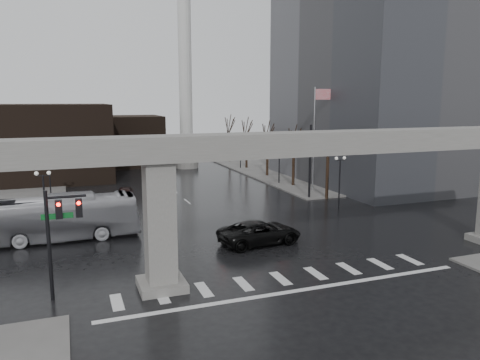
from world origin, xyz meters
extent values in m
plane|color=black|center=(0.00, 0.00, 0.00)|extent=(160.00, 160.00, 0.00)
cube|color=slate|center=(26.00, 36.00, 0.07)|extent=(28.00, 36.00, 0.15)
cube|color=gray|center=(0.00, 0.00, 8.00)|extent=(48.00, 2.20, 1.40)
cube|color=gray|center=(-7.00, 0.00, 3.65)|extent=(1.60, 1.60, 7.30)
cube|color=gray|center=(-7.00, 0.00, 0.25)|extent=(2.60, 2.60, 0.50)
cube|color=slate|center=(28.00, 26.00, 21.00)|extent=(22.00, 26.00, 42.00)
cube|color=black|center=(-14.00, 42.00, 5.00)|extent=(16.00, 14.00, 10.00)
cube|color=black|center=(-2.00, 52.00, 4.00)|extent=(10.00, 10.00, 8.00)
cylinder|color=silver|center=(6.00, 46.00, 15.00)|extent=(2.00, 2.00, 30.00)
cylinder|color=gray|center=(6.00, 46.00, 0.60)|extent=(3.60, 3.60, 1.20)
cylinder|color=black|center=(12.80, 18.80, 4.00)|extent=(0.24, 0.24, 8.00)
cylinder|color=black|center=(6.80, 18.80, 7.20)|extent=(12.00, 0.18, 0.18)
cube|color=black|center=(9.80, 18.80, 6.55)|extent=(0.35, 0.30, 1.00)
cube|color=black|center=(6.30, 18.80, 6.55)|extent=(0.35, 0.30, 1.00)
cube|color=black|center=(2.80, 18.80, 6.55)|extent=(0.35, 0.30, 1.00)
sphere|color=#FF0C05|center=(9.80, 18.62, 6.85)|extent=(0.20, 0.20, 0.20)
cube|color=#0C571F|center=(11.30, 18.80, 7.00)|extent=(1.80, 0.05, 0.35)
cube|color=#0C571F|center=(4.80, 18.80, 7.00)|extent=(1.80, 0.05, 0.35)
cylinder|color=black|center=(-12.80, 0.50, 3.00)|extent=(0.20, 0.20, 6.00)
cylinder|color=black|center=(-11.80, 0.50, 5.60)|extent=(2.00, 0.14, 0.14)
cube|color=black|center=(-12.20, 0.50, 4.95)|extent=(0.35, 0.30, 1.00)
cube|color=black|center=(-11.20, 0.50, 4.95)|extent=(0.35, 0.30, 1.00)
cube|color=#0C571F|center=(-12.30, 0.50, 4.60)|extent=(1.60, 0.05, 0.30)
cylinder|color=silver|center=(15.00, 22.00, 6.00)|extent=(0.12, 0.12, 12.00)
cube|color=red|center=(16.00, 22.00, 11.20)|extent=(2.00, 0.03, 1.20)
cylinder|color=black|center=(13.50, 14.00, 2.40)|extent=(0.14, 0.14, 4.80)
cube|color=black|center=(13.50, 14.00, 4.75)|extent=(0.90, 0.06, 0.06)
sphere|color=silver|center=(13.05, 14.00, 4.95)|extent=(0.32, 0.32, 0.32)
sphere|color=silver|center=(13.95, 14.00, 4.95)|extent=(0.32, 0.32, 0.32)
cylinder|color=black|center=(13.50, 28.00, 2.40)|extent=(0.14, 0.14, 4.80)
cube|color=black|center=(13.50, 28.00, 4.75)|extent=(0.90, 0.06, 0.06)
sphere|color=silver|center=(13.05, 28.00, 4.95)|extent=(0.32, 0.32, 0.32)
sphere|color=silver|center=(13.95, 28.00, 4.95)|extent=(0.32, 0.32, 0.32)
cylinder|color=black|center=(13.50, 42.00, 2.40)|extent=(0.14, 0.14, 4.80)
cube|color=black|center=(13.50, 42.00, 4.75)|extent=(0.90, 0.06, 0.06)
sphere|color=silver|center=(13.05, 42.00, 4.95)|extent=(0.32, 0.32, 0.32)
sphere|color=silver|center=(13.95, 42.00, 4.95)|extent=(0.32, 0.32, 0.32)
cylinder|color=black|center=(-13.50, 14.00, 2.40)|extent=(0.14, 0.14, 4.80)
cube|color=black|center=(-13.50, 14.00, 4.75)|extent=(0.90, 0.06, 0.06)
sphere|color=silver|center=(-13.95, 14.00, 4.95)|extent=(0.32, 0.32, 0.32)
sphere|color=silver|center=(-13.05, 14.00, 4.95)|extent=(0.32, 0.32, 0.32)
cylinder|color=black|center=(-13.50, 28.00, 2.40)|extent=(0.14, 0.14, 4.80)
cube|color=black|center=(-13.50, 28.00, 4.75)|extent=(0.90, 0.06, 0.06)
sphere|color=silver|center=(-13.95, 28.00, 4.95)|extent=(0.32, 0.32, 0.32)
sphere|color=silver|center=(-13.05, 28.00, 4.95)|extent=(0.32, 0.32, 0.32)
cylinder|color=black|center=(-13.50, 42.00, 2.40)|extent=(0.14, 0.14, 4.80)
cube|color=black|center=(-13.50, 42.00, 4.75)|extent=(0.90, 0.06, 0.06)
sphere|color=silver|center=(-13.95, 42.00, 4.95)|extent=(0.32, 0.32, 0.32)
sphere|color=silver|center=(-13.05, 42.00, 4.95)|extent=(0.32, 0.32, 0.32)
cylinder|color=black|center=(14.50, 18.00, 2.27)|extent=(0.34, 0.34, 4.55)
cylinder|color=black|center=(14.50, 18.00, 6.01)|extent=(0.12, 1.52, 2.98)
cylinder|color=black|center=(15.00, 18.25, 5.78)|extent=(0.83, 1.14, 2.51)
cylinder|color=black|center=(14.50, 26.00, 2.33)|extent=(0.34, 0.34, 4.66)
cylinder|color=black|center=(14.50, 26.00, 6.15)|extent=(0.12, 1.55, 3.05)
cylinder|color=black|center=(15.00, 26.25, 5.91)|extent=(0.85, 1.16, 2.57)
cylinder|color=black|center=(14.50, 34.00, 2.38)|extent=(0.34, 0.34, 4.76)
cylinder|color=black|center=(14.50, 34.00, 6.29)|extent=(0.12, 1.59, 3.11)
cylinder|color=black|center=(15.00, 34.25, 6.05)|extent=(0.86, 1.18, 2.62)
cylinder|color=black|center=(14.50, 42.00, 2.43)|extent=(0.34, 0.34, 4.87)
cylinder|color=black|center=(14.50, 42.00, 6.43)|extent=(0.12, 1.62, 3.18)
cylinder|color=black|center=(15.00, 42.25, 6.18)|extent=(0.88, 1.20, 2.68)
cylinder|color=black|center=(14.50, 50.00, 2.48)|extent=(0.34, 0.34, 4.97)
cylinder|color=black|center=(14.50, 50.00, 6.57)|extent=(0.12, 1.65, 3.25)
cylinder|color=black|center=(15.00, 50.25, 6.31)|extent=(0.89, 1.23, 2.74)
imported|color=black|center=(1.50, 5.76, 0.88)|extent=(6.56, 3.52, 1.75)
imported|color=#BCBBC1|center=(-12.76, 12.00, 1.74)|extent=(12.50, 3.08, 3.47)
imported|color=black|center=(-6.14, 24.51, 0.72)|extent=(2.55, 4.50, 1.45)
camera|label=1|loc=(-11.62, -25.20, 10.66)|focal=35.00mm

